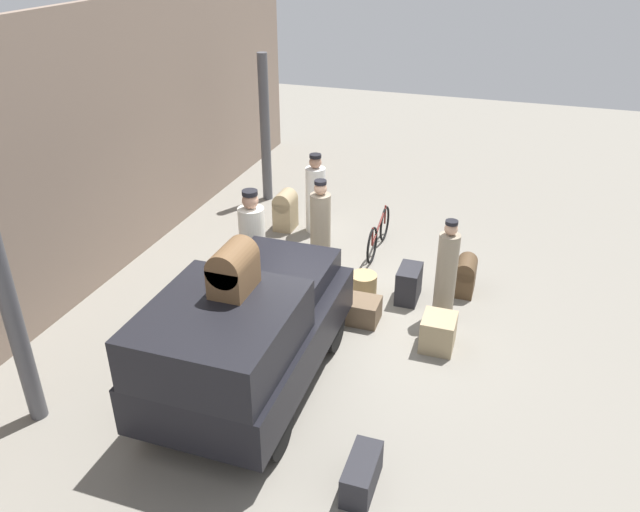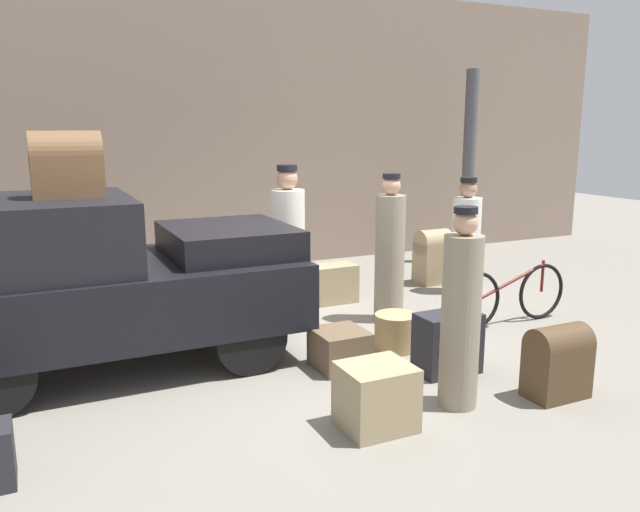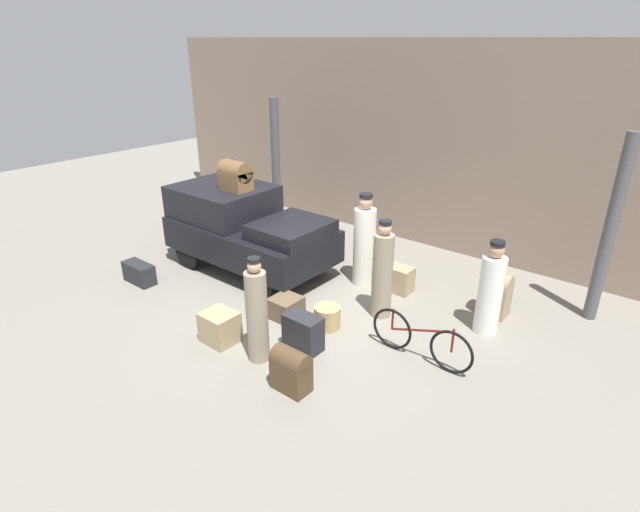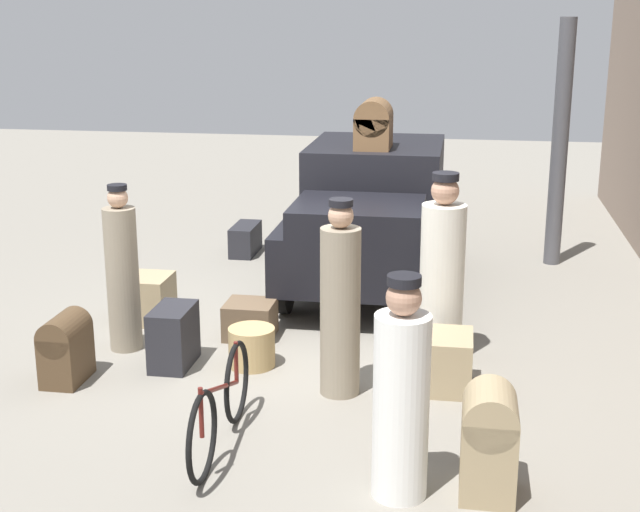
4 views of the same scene
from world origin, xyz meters
name	(u,v)px [view 4 (image 4 of 4)]	position (x,y,z in m)	size (l,w,h in m)	color
ground_plane	(304,338)	(0.00, 0.00, 0.00)	(30.00, 30.00, 0.00)	gray
canopy_pillar_left	(560,144)	(-3.32, 2.78, 1.60)	(0.21, 0.21, 3.21)	#4C4C51
truck	(371,212)	(-2.01, 0.47, 0.91)	(3.50, 1.79, 1.67)	black
bicycle	(221,407)	(2.47, -0.21, 0.35)	(1.68, 0.04, 0.73)	black
wicker_basket	(252,347)	(0.81, -0.36, 0.19)	(0.45, 0.45, 0.38)	tan
porter_standing_middle	(340,306)	(1.28, 0.56, 0.81)	(0.35, 0.35, 1.76)	gray
porter_lifting_near_truck	(401,398)	(2.93, 1.21, 0.73)	(0.39, 0.39, 1.61)	white
porter_with_bicycle	(122,274)	(0.57, -1.72, 0.78)	(0.32, 0.32, 1.68)	gray
conductor_in_dark_uniform	(442,276)	(0.33, 1.40, 0.84)	(0.43, 0.43, 1.84)	silver
trunk_wicker_pale	(173,337)	(0.92, -1.10, 0.29)	(0.59, 0.35, 0.58)	#232328
suitcase_small_leather	(489,438)	(2.82, 1.82, 0.43)	(0.48, 0.38, 0.81)	#9E8966
suitcase_tan_flat	(250,320)	(0.05, -0.56, 0.19)	(0.48, 0.50, 0.38)	brown
trunk_umber_medium	(451,362)	(1.03, 1.53, 0.25)	(0.58, 0.36, 0.51)	#9E8966
trunk_barrel_dark	(66,347)	(1.44, -1.95, 0.34)	(0.53, 0.33, 0.64)	#4C3823
trunk_large_brown	(245,239)	(-3.14, -1.40, 0.20)	(0.72, 0.32, 0.41)	#232328
suitcase_black_upright	(148,298)	(-0.26, -1.77, 0.25)	(0.54, 0.48, 0.51)	#9E8966
trunk_on_truck_roof	(374,124)	(-2.21, 0.47, 1.96)	(0.61, 0.43, 0.59)	brown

